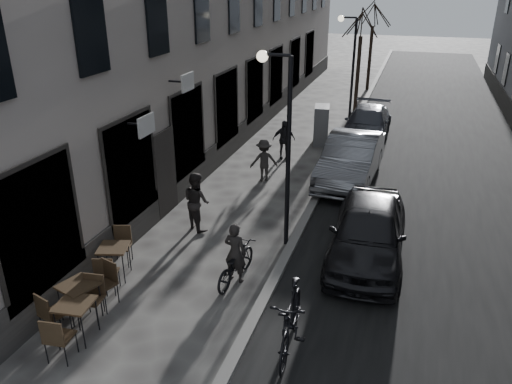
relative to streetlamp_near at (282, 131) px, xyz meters
The scene contains 19 objects.
road 11.23m from the streetlamp_near, 68.09° to the left, with size 7.30×60.00×0.00m, color black.
kerb 10.48m from the streetlamp_near, 87.87° to the left, with size 0.25×60.00×0.12m, color slate.
streetlamp_near is the anchor object (origin of this frame).
streetlamp_far 12.00m from the streetlamp_near, 90.00° to the left, with size 0.90×0.28×5.09m.
tree_near 15.08m from the streetlamp_near, 89.72° to the left, with size 2.40×2.40×5.70m.
tree_far 21.05m from the streetlamp_near, 89.80° to the left, with size 2.40×2.40×5.70m.
bistro_set_a 6.33m from the streetlamp_near, 119.42° to the right, with size 0.75×1.71×0.99m.
bistro_set_b 6.06m from the streetlamp_near, 125.14° to the right, with size 0.95×1.76×1.00m.
bistro_set_c 5.12m from the streetlamp_near, 139.49° to the right, with size 0.92×1.72×0.98m.
utility_cabinet 9.32m from the streetlamp_near, 93.99° to the left, with size 0.61×1.10×1.66m, color #5F5F61.
bicycle 3.46m from the streetlamp_near, 104.04° to the right, with size 0.61×1.76×0.93m, color black.
cyclist_rider 3.23m from the streetlamp_near, 104.04° to the right, with size 0.55×0.36×1.52m, color black.
pedestrian_near 3.39m from the streetlamp_near, behind, with size 0.83×0.65×1.71m, color black.
pedestrian_mid 5.13m from the streetlamp_near, 112.45° to the left, with size 0.98×0.56×1.51m, color #2D2A27.
pedestrian_far 7.33m from the streetlamp_near, 104.08° to the left, with size 0.90×0.37×1.53m, color black.
car_near 3.33m from the streetlamp_near, ahead, with size 1.83×4.56×1.55m, color black.
car_mid 5.76m from the streetlamp_near, 77.13° to the left, with size 1.71×4.91×1.62m, color gray.
car_far 10.78m from the streetlamp_near, 83.58° to the left, with size 1.90×4.67×1.36m, color #383942.
moped 4.89m from the streetlamp_near, 72.07° to the right, with size 0.63×2.22×1.33m, color black.
Camera 1 is at (2.86, -5.60, 6.71)m, focal length 35.00 mm.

